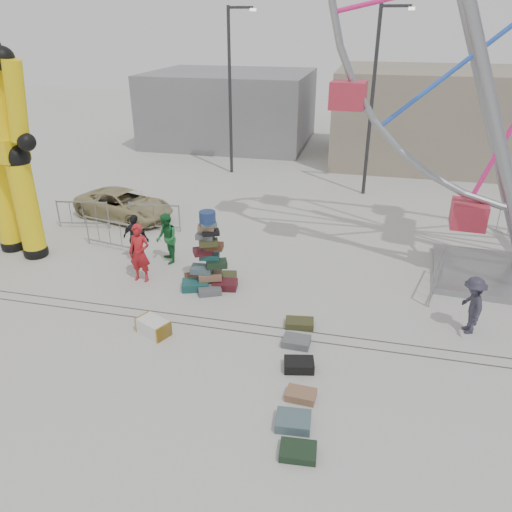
% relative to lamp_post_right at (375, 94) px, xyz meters
% --- Properties ---
extents(ground, '(90.00, 90.00, 0.00)m').
position_rel_lamp_post_right_xyz_m(ground, '(-3.09, -13.00, -4.48)').
color(ground, '#9E9E99').
rests_on(ground, ground).
extents(track_line_near, '(40.00, 0.04, 0.01)m').
position_rel_lamp_post_right_xyz_m(track_line_near, '(-3.09, -12.40, -4.48)').
color(track_line_near, '#47443F').
rests_on(track_line_near, ground).
extents(track_line_far, '(40.00, 0.04, 0.01)m').
position_rel_lamp_post_right_xyz_m(track_line_far, '(-3.09, -12.00, -4.48)').
color(track_line_far, '#47443F').
rests_on(track_line_far, ground).
extents(building_right, '(12.00, 8.00, 5.00)m').
position_rel_lamp_post_right_xyz_m(building_right, '(3.91, 7.00, -1.98)').
color(building_right, gray).
rests_on(building_right, ground).
extents(building_left, '(10.00, 8.00, 4.40)m').
position_rel_lamp_post_right_xyz_m(building_left, '(-9.09, 9.00, -2.28)').
color(building_left, gray).
rests_on(building_left, ground).
extents(lamp_post_right, '(1.41, 0.25, 8.00)m').
position_rel_lamp_post_right_xyz_m(lamp_post_right, '(0.00, 0.00, 0.00)').
color(lamp_post_right, '#2D2D30').
rests_on(lamp_post_right, ground).
extents(lamp_post_left, '(1.41, 0.25, 8.00)m').
position_rel_lamp_post_right_xyz_m(lamp_post_left, '(-7.00, 2.00, 0.00)').
color(lamp_post_left, '#2D2D30').
rests_on(lamp_post_left, ground).
extents(suitcase_tower, '(1.82, 1.58, 2.45)m').
position_rel_lamp_post_right_xyz_m(suitcase_tower, '(-4.32, -10.19, -3.80)').
color(suitcase_tower, '#1B514F').
rests_on(suitcase_tower, ground).
extents(steamer_trunk, '(0.99, 0.82, 0.40)m').
position_rel_lamp_post_right_xyz_m(steamer_trunk, '(-4.95, -13.00, -4.28)').
color(steamer_trunk, silver).
rests_on(steamer_trunk, ground).
extents(row_case_0, '(0.81, 0.56, 0.19)m').
position_rel_lamp_post_right_xyz_m(row_case_0, '(-1.28, -11.78, -4.39)').
color(row_case_0, '#3F4020').
rests_on(row_case_0, ground).
extents(row_case_1, '(0.70, 0.53, 0.20)m').
position_rel_lamp_post_right_xyz_m(row_case_1, '(-1.23, -12.64, -4.38)').
color(row_case_1, slate).
rests_on(row_case_1, ground).
extents(row_case_2, '(0.78, 0.62, 0.25)m').
position_rel_lamp_post_right_xyz_m(row_case_2, '(-1.01, -13.58, -4.36)').
color(row_case_2, black).
rests_on(row_case_2, ground).
extents(row_case_3, '(0.66, 0.47, 0.19)m').
position_rel_lamp_post_right_xyz_m(row_case_3, '(-0.82, -14.56, -4.39)').
color(row_case_3, '#94684B').
rests_on(row_case_3, ground).
extents(row_case_4, '(0.75, 0.63, 0.22)m').
position_rel_lamp_post_right_xyz_m(row_case_4, '(-0.85, -15.39, -4.37)').
color(row_case_4, '#4B656C').
rests_on(row_case_4, ground).
extents(row_case_5, '(0.74, 0.56, 0.17)m').
position_rel_lamp_post_right_xyz_m(row_case_5, '(-0.63, -16.12, -4.40)').
color(row_case_5, '#1B301D').
rests_on(row_case_5, ground).
extents(barricade_dummy_a, '(1.99, 0.43, 1.10)m').
position_rel_lamp_post_right_xyz_m(barricade_dummy_a, '(-10.59, -6.83, -3.93)').
color(barricade_dummy_a, gray).
rests_on(barricade_dummy_a, ground).
extents(barricade_dummy_b, '(1.98, 0.47, 1.10)m').
position_rel_lamp_post_right_xyz_m(barricade_dummy_b, '(-8.62, -8.39, -3.93)').
color(barricade_dummy_b, gray).
rests_on(barricade_dummy_b, ground).
extents(barricade_dummy_c, '(2.00, 0.21, 1.10)m').
position_rel_lamp_post_right_xyz_m(barricade_dummy_c, '(-7.77, -6.45, -3.93)').
color(barricade_dummy_c, gray).
rests_on(barricade_dummy_c, ground).
extents(barricade_wheel_front, '(0.60, 1.96, 1.10)m').
position_rel_lamp_post_right_xyz_m(barricade_wheel_front, '(2.41, -8.99, -3.93)').
color(barricade_wheel_front, gray).
rests_on(barricade_wheel_front, ground).
extents(barricade_wheel_back, '(1.35, 1.61, 1.10)m').
position_rel_lamp_post_right_xyz_m(barricade_wheel_back, '(5.02, -3.90, -3.93)').
color(barricade_wheel_back, gray).
rests_on(barricade_wheel_back, ground).
extents(pedestrian_red, '(0.69, 0.46, 1.88)m').
position_rel_lamp_post_right_xyz_m(pedestrian_red, '(-6.51, -10.34, -3.54)').
color(pedestrian_red, '#AC181E').
rests_on(pedestrian_red, ground).
extents(pedestrian_green, '(1.01, 1.06, 1.72)m').
position_rel_lamp_post_right_xyz_m(pedestrian_green, '(-6.21, -8.94, -3.62)').
color(pedestrian_green, '#1A6930').
rests_on(pedestrian_green, ground).
extents(pedestrian_black, '(1.04, 0.57, 1.68)m').
position_rel_lamp_post_right_xyz_m(pedestrian_black, '(-7.21, -9.14, -3.64)').
color(pedestrian_black, black).
rests_on(pedestrian_black, ground).
extents(pedestrian_grey, '(0.75, 1.11, 1.59)m').
position_rel_lamp_post_right_xyz_m(pedestrian_grey, '(3.05, -10.99, -3.69)').
color(pedestrian_grey, '#2A2937').
rests_on(pedestrian_grey, ground).
extents(parked_suv, '(4.56, 2.99, 1.17)m').
position_rel_lamp_post_right_xyz_m(parked_suv, '(-9.51, -5.52, -3.90)').
color(parked_suv, tan).
rests_on(parked_suv, ground).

